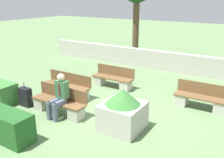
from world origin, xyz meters
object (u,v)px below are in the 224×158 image
object	(u,v)px
bench_back	(201,100)
person_seated_man	(59,94)
bench_left_side	(67,88)
suitcase	(25,97)
bench_right_side	(113,80)
planter_corner_left	(123,110)
bench_front	(59,104)

from	to	relation	value
bench_back	person_seated_man	xyz separation A→B (m)	(-3.45, -2.77, 0.42)
bench_left_side	suitcase	bearing A→B (deg)	-109.65
bench_left_side	bench_right_side	bearing A→B (deg)	63.27
bench_left_side	bench_back	xyz separation A→B (m)	(4.38, 1.44, -0.01)
bench_right_side	bench_left_side	bearing A→B (deg)	-107.46
planter_corner_left	suitcase	distance (m)	3.49
bench_back	suitcase	xyz separation A→B (m)	(-4.94, -2.83, 0.01)
bench_left_side	bench_back	bearing A→B (deg)	20.56
suitcase	bench_right_side	bearing A→B (deg)	64.05
bench_right_side	person_seated_man	distance (m)	3.03
bench_right_side	bench_back	size ratio (longest dim) A/B	1.01
bench_front	bench_right_side	size ratio (longest dim) A/B	1.10
bench_front	bench_right_side	xyz separation A→B (m)	(0.17, 2.86, -0.01)
bench_back	bench_left_side	bearing A→B (deg)	-157.20
bench_front	person_seated_man	bearing A→B (deg)	-38.38
person_seated_man	bench_right_side	bearing A→B (deg)	90.09
bench_right_side	person_seated_man	world-z (taller)	person_seated_man
bench_right_side	bench_back	world-z (taller)	same
bench_left_side	bench_right_side	world-z (taller)	same
bench_back	person_seated_man	size ratio (longest dim) A/B	1.27
bench_front	bench_back	size ratio (longest dim) A/B	1.12
bench_front	person_seated_man	size ratio (longest dim) A/B	1.42
bench_front	suitcase	distance (m)	1.33
person_seated_man	planter_corner_left	xyz separation A→B (m)	(1.97, 0.31, -0.17)
bench_front	suitcase	bearing A→B (deg)	-171.69
bench_front	person_seated_man	distance (m)	0.46
bench_right_side	planter_corner_left	bearing A→B (deg)	-42.06
bench_right_side	bench_back	distance (m)	3.46
bench_right_side	planter_corner_left	distance (m)	3.34
planter_corner_left	suitcase	bearing A→B (deg)	-173.89
bench_right_side	person_seated_man	xyz separation A→B (m)	(0.00, -3.00, 0.42)
bench_left_side	person_seated_man	size ratio (longest dim) A/B	1.44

